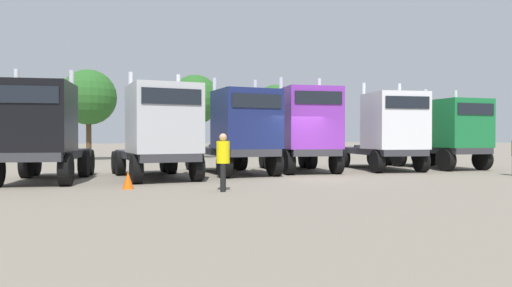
% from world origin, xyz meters
% --- Properties ---
extents(ground, '(200.00, 200.00, 0.00)m').
position_xyz_m(ground, '(0.00, 0.00, 0.00)').
color(ground, gray).
extents(semi_truck_black, '(3.68, 6.25, 4.12)m').
position_xyz_m(semi_truck_black, '(-9.74, 1.97, 1.85)').
color(semi_truck_black, '#333338').
rests_on(semi_truck_black, ground).
extents(semi_truck_silver, '(2.71, 6.30, 4.17)m').
position_xyz_m(semi_truck_silver, '(-5.54, 1.69, 1.88)').
color(semi_truck_silver, '#333338').
rests_on(semi_truck_silver, ground).
extents(semi_truck_navy, '(2.60, 6.34, 4.18)m').
position_xyz_m(semi_truck_navy, '(-1.95, 2.61, 1.86)').
color(semi_truck_navy, '#333338').
rests_on(semi_truck_navy, ground).
extents(semi_truck_purple, '(3.46, 6.07, 4.43)m').
position_xyz_m(semi_truck_purple, '(1.31, 2.72, 1.99)').
color(semi_truck_purple, '#333338').
rests_on(semi_truck_purple, ground).
extents(semi_truck_white, '(3.76, 6.76, 4.29)m').
position_xyz_m(semi_truck_white, '(5.52, 2.20, 1.91)').
color(semi_truck_white, '#333338').
rests_on(semi_truck_white, ground).
extents(semi_truck_green, '(2.95, 6.26, 4.08)m').
position_xyz_m(semi_truck_green, '(9.12, 2.01, 1.81)').
color(semi_truck_green, '#333338').
rests_on(semi_truck_green, ground).
extents(visitor_in_hivis, '(0.52, 0.52, 1.75)m').
position_xyz_m(visitor_in_hivis, '(-4.52, -2.84, 1.02)').
color(visitor_in_hivis, black).
rests_on(visitor_in_hivis, ground).
extents(traffic_cone_near, '(0.36, 0.36, 0.55)m').
position_xyz_m(traffic_cone_near, '(-7.10, -1.08, 0.28)').
color(traffic_cone_near, '#F2590C').
rests_on(traffic_cone_near, ground).
extents(oak_far_left, '(3.85, 3.85, 6.33)m').
position_xyz_m(oak_far_left, '(-7.22, 18.57, 4.38)').
color(oak_far_left, '#4C3823').
rests_on(oak_far_left, ground).
extents(oak_far_centre, '(3.76, 3.76, 6.34)m').
position_xyz_m(oak_far_centre, '(0.44, 18.58, 4.44)').
color(oak_far_centre, '#4C3823').
rests_on(oak_far_centre, ground).
extents(oak_far_right, '(3.32, 3.32, 5.91)m').
position_xyz_m(oak_far_right, '(7.27, 18.79, 4.22)').
color(oak_far_right, '#4C3823').
rests_on(oak_far_right, ground).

